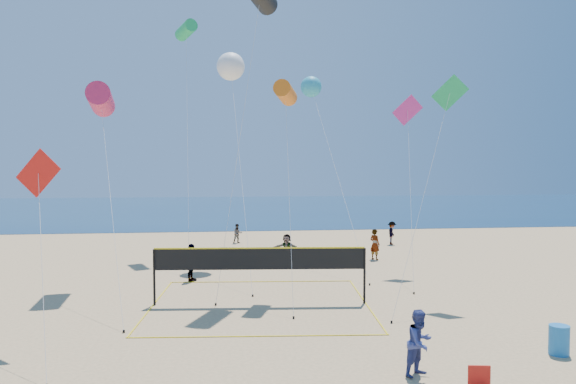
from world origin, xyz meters
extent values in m
cube|color=navy|center=(0.00, 62.00, 0.01)|extent=(140.00, 50.00, 0.03)
imported|color=navy|center=(2.63, 2.95, 0.94)|extent=(1.16, 1.10, 1.89)
imported|color=gray|center=(-4.54, 16.50, 0.96)|extent=(0.87, 1.22, 1.92)
imported|color=gray|center=(0.88, 21.02, 0.88)|extent=(1.69, 1.23, 1.77)
imported|color=gray|center=(6.48, 21.70, 0.96)|extent=(0.79, 0.83, 1.92)
imported|color=gray|center=(-1.84, 29.83, 0.72)|extent=(0.81, 0.69, 1.45)
imported|color=gray|center=(9.47, 27.84, 0.85)|extent=(1.05, 1.27, 1.71)
cube|color=red|center=(3.40, 0.85, 0.75)|extent=(0.55, 0.13, 0.55)
cylinder|color=#1C6DB7|center=(7.60, 4.12, 0.47)|extent=(0.69, 0.69, 0.93)
cylinder|color=black|center=(-5.81, 11.83, 1.19)|extent=(0.10, 0.10, 2.39)
cylinder|color=black|center=(3.12, 11.13, 1.19)|extent=(0.10, 0.10, 2.39)
cube|color=black|center=(-1.35, 11.48, 1.94)|extent=(8.93, 0.72, 0.90)
cube|color=yellow|center=(-1.35, 11.48, 2.42)|extent=(8.93, 0.73, 0.06)
cube|color=yellow|center=(-1.69, 7.02, 0.01)|extent=(9.13, 0.76, 0.02)
cube|color=yellow|center=(-1.00, 15.94, 0.01)|extent=(9.13, 0.76, 0.02)
cylinder|color=#C62454|center=(-8.82, 16.34, 9.12)|extent=(1.44, 2.87, 1.51)
cylinder|color=silver|center=(-7.62, 12.17, 4.59)|extent=(2.41, 8.35, 9.08)
cylinder|color=black|center=(-6.43, 8.01, 0.05)|extent=(0.08, 0.08, 0.10)
cylinder|color=silver|center=(-2.16, 13.06, 6.98)|extent=(2.17, 3.15, 13.86)
cylinder|color=black|center=(-3.23, 11.49, 0.05)|extent=(0.08, 0.08, 0.10)
cylinder|color=#D16514|center=(0.00, 13.80, 9.27)|extent=(1.34, 2.07, 1.05)
cylinder|color=silver|center=(-0.10, 11.44, 4.66)|extent=(0.22, 4.73, 9.22)
cylinder|color=black|center=(-0.21, 9.08, 0.05)|extent=(0.08, 0.08, 0.10)
cube|color=red|center=(-9.09, 7.61, 5.69)|extent=(1.63, 0.51, 1.68)
cylinder|color=silver|center=(-8.36, 5.42, 2.87)|extent=(1.48, 4.40, 5.65)
cube|color=#1FB15A|center=(7.28, 12.23, 9.18)|extent=(1.54, 0.65, 1.63)
cylinder|color=silver|center=(5.33, 10.15, 4.62)|extent=(3.91, 4.19, 9.14)
cylinder|color=black|center=(3.38, 8.06, 0.05)|extent=(0.08, 0.08, 0.10)
cube|color=#D6308E|center=(7.49, 18.71, 9.01)|extent=(1.77, 0.29, 1.75)
cylinder|color=silver|center=(6.64, 15.60, 4.53)|extent=(1.70, 6.23, 8.96)
cylinder|color=black|center=(5.80, 12.49, 0.05)|extent=(0.08, 0.08, 0.10)
sphere|color=white|center=(-2.39, 22.50, 11.90)|extent=(1.95, 1.95, 1.69)
cylinder|color=silver|center=(-1.99, 17.68, 5.97)|extent=(0.81, 9.65, 11.85)
cylinder|color=black|center=(-1.59, 12.86, 0.05)|extent=(0.08, 0.08, 0.10)
sphere|color=#2A9CBB|center=(2.83, 24.14, 10.97)|extent=(1.69, 1.69, 1.36)
cylinder|color=silver|center=(3.54, 19.34, 5.51)|extent=(1.44, 9.63, 10.93)
cylinder|color=black|center=(4.25, 14.53, 0.05)|extent=(0.08, 0.08, 0.10)
cylinder|color=#1FB15A|center=(-5.29, 26.33, 14.89)|extent=(1.66, 2.28, 1.15)
cylinder|color=silver|center=(-5.00, 22.06, 7.47)|extent=(0.59, 8.55, 14.85)
cylinder|color=black|center=(-4.72, 17.80, 0.05)|extent=(0.08, 0.08, 0.10)
camera|label=1|loc=(-2.88, -12.16, 6.04)|focal=35.00mm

